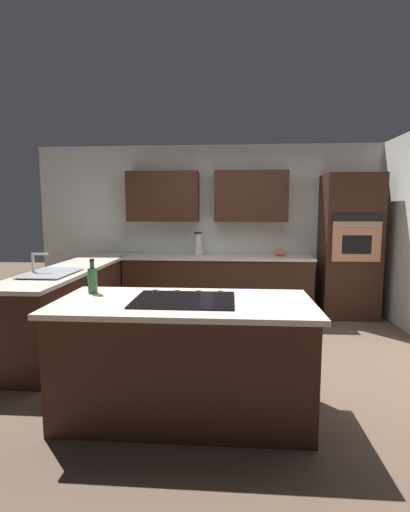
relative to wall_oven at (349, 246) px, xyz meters
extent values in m
plane|color=brown|center=(1.85, 1.72, -1.06)|extent=(14.00, 14.00, 0.00)
cube|color=silver|center=(1.85, -0.38, 0.24)|extent=(6.00, 0.10, 2.60)
cube|color=#381E14|center=(1.45, -0.16, 0.74)|extent=(1.10, 0.34, 0.76)
cube|color=#381E14|center=(2.80, -0.16, 0.74)|extent=(1.10, 0.34, 0.76)
cube|color=#381E14|center=(1.95, 0.00, -0.63)|extent=(2.80, 0.60, 0.86)
cube|color=silver|center=(1.95, 0.00, -0.18)|extent=(2.84, 0.64, 0.04)
cube|color=#381E14|center=(3.67, 1.17, -0.63)|extent=(0.60, 2.90, 0.86)
cube|color=silver|center=(3.67, 1.17, -0.18)|extent=(0.64, 2.94, 0.04)
cube|color=#381E14|center=(2.09, 2.85, -0.63)|extent=(1.88, 0.84, 0.86)
cube|color=silver|center=(2.09, 2.85, -0.18)|extent=(1.96, 0.92, 0.04)
cube|color=#381E14|center=(0.00, 0.00, 0.00)|extent=(0.80, 0.60, 2.11)
cube|color=tan|center=(0.00, 0.31, 0.10)|extent=(0.66, 0.03, 0.56)
cube|color=black|center=(0.00, 0.32, 0.06)|extent=(0.40, 0.01, 0.26)
cube|color=black|center=(0.00, 0.31, 0.43)|extent=(0.66, 0.02, 0.11)
cylinder|color=silver|center=(0.00, 0.35, 0.32)|extent=(0.56, 0.02, 0.02)
cube|color=#515456|center=(3.67, 1.61, -0.15)|extent=(0.40, 0.30, 0.02)
cube|color=#515456|center=(3.67, 1.95, -0.15)|extent=(0.40, 0.30, 0.02)
cube|color=#B7BABF|center=(3.67, 1.78, -0.14)|extent=(0.46, 0.70, 0.01)
cylinder|color=#B7BABF|center=(3.87, 1.78, -0.05)|extent=(0.03, 0.03, 0.22)
cylinder|color=#B7BABF|center=(3.79, 1.78, 0.06)|extent=(0.18, 0.02, 0.02)
cube|color=black|center=(2.09, 2.85, -0.15)|extent=(0.76, 0.56, 0.01)
cylinder|color=#B2B2B7|center=(1.82, 2.62, -0.13)|extent=(0.04, 0.04, 0.02)
cylinder|color=#B2B2B7|center=(2.00, 2.62, -0.13)|extent=(0.04, 0.04, 0.02)
cylinder|color=#B2B2B7|center=(2.18, 2.62, -0.13)|extent=(0.04, 0.04, 0.02)
cylinder|color=#B2B2B7|center=(2.36, 2.62, -0.13)|extent=(0.04, 0.04, 0.02)
cylinder|color=beige|center=(2.25, -0.05, -0.10)|extent=(0.15, 0.15, 0.11)
cylinder|color=silver|center=(2.25, -0.05, 0.06)|extent=(0.11, 0.11, 0.22)
cylinder|color=black|center=(2.25, -0.05, 0.19)|extent=(0.12, 0.12, 0.03)
ellipsoid|color=#CC724C|center=(1.00, -0.05, -0.10)|extent=(0.20, 0.20, 0.11)
cylinder|color=#336B38|center=(2.88, 2.64, -0.05)|extent=(0.08, 0.08, 0.21)
cylinder|color=#336B38|center=(2.88, 2.64, 0.08)|extent=(0.03, 0.03, 0.06)
cylinder|color=black|center=(2.88, 2.64, 0.12)|extent=(0.04, 0.04, 0.02)
camera|label=1|loc=(1.74, 5.59, 0.52)|focal=26.03mm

